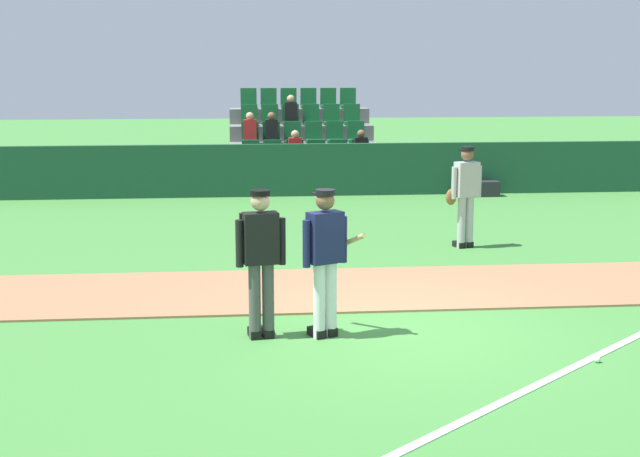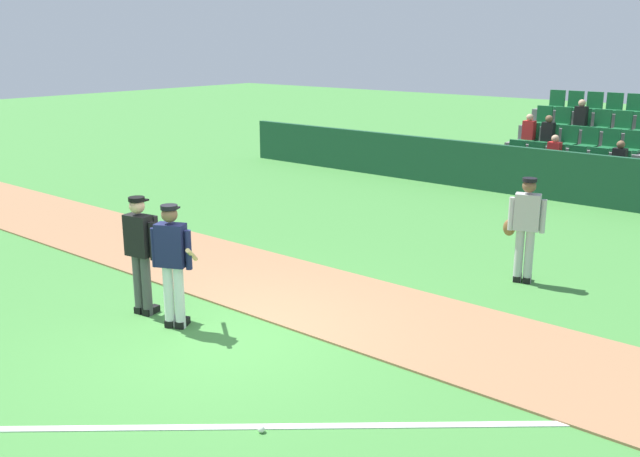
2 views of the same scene
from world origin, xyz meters
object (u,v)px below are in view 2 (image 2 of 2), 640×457
(umpire_home_plate, at_px, (141,248))
(baseball, at_px, (261,429))
(runner_grey_jersey, at_px, (525,226))
(batter_navy_jersey, at_px, (173,261))

(umpire_home_plate, relative_size, baseball, 23.78)
(umpire_home_plate, xyz_separation_m, baseball, (3.59, -1.23, -0.96))
(runner_grey_jersey, relative_size, baseball, 23.78)
(batter_navy_jersey, distance_m, baseball, 3.22)
(umpire_home_plate, height_order, runner_grey_jersey, same)
(umpire_home_plate, bearing_deg, runner_grey_jersey, 52.99)
(batter_navy_jersey, xyz_separation_m, umpire_home_plate, (-0.75, 0.03, 0.03))
(batter_navy_jersey, relative_size, runner_grey_jersey, 1.00)
(batter_navy_jersey, height_order, baseball, batter_navy_jersey)
(batter_navy_jersey, xyz_separation_m, runner_grey_jersey, (2.91, 4.89, -0.01))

